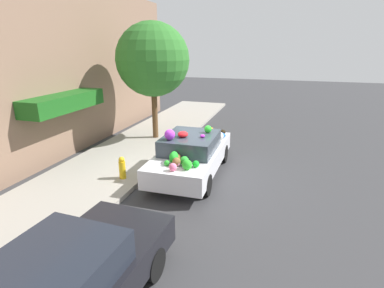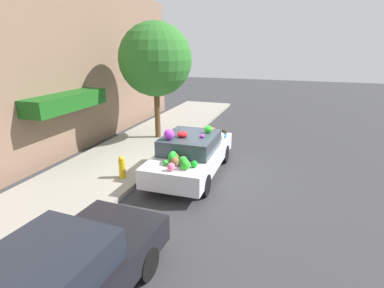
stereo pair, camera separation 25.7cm
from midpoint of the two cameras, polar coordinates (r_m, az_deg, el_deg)
name	(u,v)px [view 2 (the right image)]	position (r m, az deg, el deg)	size (l,w,h in m)	color
ground_plane	(187,173)	(9.99, -0.12, -5.53)	(60.00, 60.00, 0.00)	#38383A
sidewalk_curb	(117,161)	(11.07, -13.48, -3.22)	(24.00, 3.20, 0.14)	#9E998E
building_facade	(55,72)	(11.73, -24.12, 12.35)	(18.00, 1.20, 6.36)	#846651
street_tree	(155,60)	(12.90, -6.40, 15.66)	(3.03, 3.03, 4.85)	brown
fire_hydrant	(122,167)	(9.42, -12.42, -4.30)	(0.20, 0.20, 0.70)	gold
art_car	(192,153)	(9.63, 0.75, -1.73)	(4.32, 1.87, 1.69)	silver
parked_car_plain	(51,288)	(5.16, -23.87, -23.77)	(4.31, 1.91, 1.36)	black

